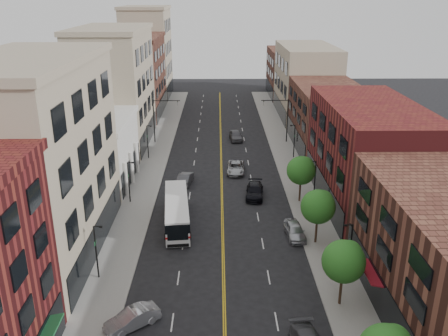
{
  "coord_description": "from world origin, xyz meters",
  "views": [
    {
      "loc": [
        -0.41,
        -27.86,
        23.74
      ],
      "look_at": [
        0.22,
        22.38,
        5.0
      ],
      "focal_mm": 38.0,
      "sensor_mm": 36.0,
      "label": 1
    }
  ],
  "objects_px": {
    "car_parked_far": "(295,231)",
    "car_lane_a": "(255,191)",
    "car_lane_c": "(236,135)",
    "car_angle_b": "(132,319)",
    "car_lane_b": "(236,168)",
    "car_lane_behind": "(185,178)",
    "city_bus": "(177,210)"
  },
  "relations": [
    {
      "from": "car_lane_behind",
      "to": "car_lane_c",
      "type": "bearing_deg",
      "value": -103.28
    },
    {
      "from": "car_parked_far",
      "to": "car_lane_behind",
      "type": "distance_m",
      "value": 19.07
    },
    {
      "from": "car_lane_behind",
      "to": "city_bus",
      "type": "bearing_deg",
      "value": 96.72
    },
    {
      "from": "car_lane_behind",
      "to": "car_lane_b",
      "type": "height_order",
      "value": "car_lane_behind"
    },
    {
      "from": "car_parked_far",
      "to": "car_lane_behind",
      "type": "relative_size",
      "value": 0.98
    },
    {
      "from": "car_angle_b",
      "to": "car_lane_a",
      "type": "distance_m",
      "value": 26.4
    },
    {
      "from": "city_bus",
      "to": "car_angle_b",
      "type": "xyz_separation_m",
      "value": [
        -1.99,
        -16.93,
        -0.96
      ]
    },
    {
      "from": "city_bus",
      "to": "car_angle_b",
      "type": "bearing_deg",
      "value": -102.37
    },
    {
      "from": "city_bus",
      "to": "car_angle_b",
      "type": "height_order",
      "value": "city_bus"
    },
    {
      "from": "car_angle_b",
      "to": "car_lane_b",
      "type": "xyz_separation_m",
      "value": [
        8.94,
        32.44,
        0.01
      ]
    },
    {
      "from": "car_angle_b",
      "to": "car_lane_behind",
      "type": "height_order",
      "value": "car_lane_behind"
    },
    {
      "from": "car_angle_b",
      "to": "car_lane_behind",
      "type": "bearing_deg",
      "value": 138.24
    },
    {
      "from": "car_angle_b",
      "to": "car_lane_behind",
      "type": "distance_m",
      "value": 28.49
    },
    {
      "from": "city_bus",
      "to": "car_lane_c",
      "type": "xyz_separation_m",
      "value": [
        7.47,
        30.92,
        -0.85
      ]
    },
    {
      "from": "car_parked_far",
      "to": "city_bus",
      "type": "bearing_deg",
      "value": 161.34
    },
    {
      "from": "city_bus",
      "to": "car_lane_c",
      "type": "bearing_deg",
      "value": 70.75
    },
    {
      "from": "car_lane_a",
      "to": "car_lane_c",
      "type": "bearing_deg",
      "value": 99.41
    },
    {
      "from": "city_bus",
      "to": "car_lane_c",
      "type": "relative_size",
      "value": 2.37
    },
    {
      "from": "city_bus",
      "to": "car_lane_behind",
      "type": "relative_size",
      "value": 2.53
    },
    {
      "from": "car_lane_behind",
      "to": "car_parked_far",
      "type": "bearing_deg",
      "value": 137.19
    },
    {
      "from": "city_bus",
      "to": "car_parked_far",
      "type": "height_order",
      "value": "city_bus"
    },
    {
      "from": "car_angle_b",
      "to": "car_lane_b",
      "type": "relative_size",
      "value": 0.83
    },
    {
      "from": "city_bus",
      "to": "car_lane_b",
      "type": "xyz_separation_m",
      "value": [
        6.95,
        15.51,
        -0.94
      ]
    },
    {
      "from": "car_parked_far",
      "to": "car_lane_a",
      "type": "height_order",
      "value": "car_parked_far"
    },
    {
      "from": "car_lane_c",
      "to": "car_parked_far",
      "type": "bearing_deg",
      "value": -87.68
    },
    {
      "from": "car_parked_far",
      "to": "car_lane_b",
      "type": "relative_size",
      "value": 0.85
    },
    {
      "from": "city_bus",
      "to": "car_lane_a",
      "type": "height_order",
      "value": "city_bus"
    },
    {
      "from": "car_parked_far",
      "to": "car_lane_behind",
      "type": "bearing_deg",
      "value": 125.53
    },
    {
      "from": "car_lane_b",
      "to": "car_lane_c",
      "type": "relative_size",
      "value": 1.08
    },
    {
      "from": "car_parked_far",
      "to": "car_lane_a",
      "type": "distance_m",
      "value": 10.8
    },
    {
      "from": "car_angle_b",
      "to": "car_lane_b",
      "type": "height_order",
      "value": "car_lane_b"
    },
    {
      "from": "car_parked_far",
      "to": "car_lane_c",
      "type": "xyz_separation_m",
      "value": [
        -4.87,
        34.09,
        0.07
      ]
    }
  ]
}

